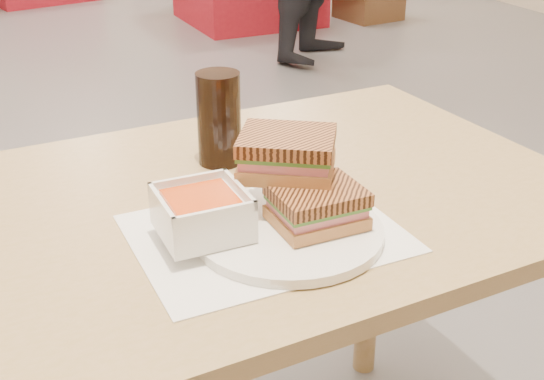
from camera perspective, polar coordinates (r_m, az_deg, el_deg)
name	(u,v)px	position (r m, az deg, el deg)	size (l,w,h in m)	color
main_table	(202,269)	(1.11, -5.77, -6.43)	(1.25, 0.79, 0.75)	#A0825A
tray_liner	(266,233)	(0.96, -0.53, -3.55)	(0.37, 0.29, 0.00)	white
plate	(288,232)	(0.95, 1.34, -3.42)	(0.26, 0.26, 0.01)	white
soup_bowl	(202,214)	(0.93, -5.72, -2.00)	(0.12, 0.12, 0.06)	white
panini_lower	(317,206)	(0.95, 3.69, -1.30)	(0.12, 0.10, 0.05)	#B78044
panini_upper	(287,153)	(0.97, 1.23, 3.00)	(0.17, 0.16, 0.06)	#B78044
cola_glass	(219,119)	(1.16, -4.35, 5.82)	(0.07, 0.07, 0.16)	black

